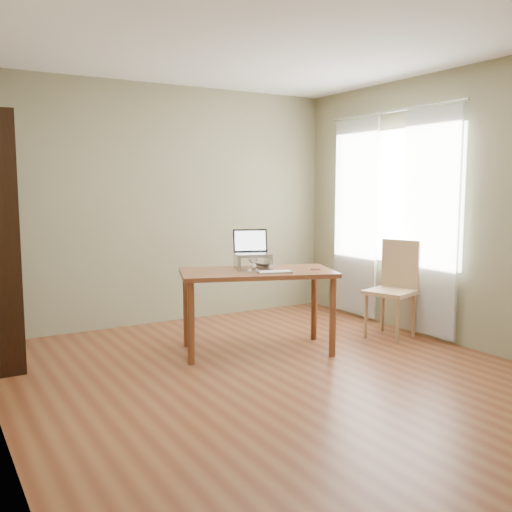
{
  "coord_description": "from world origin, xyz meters",
  "views": [
    {
      "loc": [
        -2.36,
        -3.66,
        1.5
      ],
      "look_at": [
        0.22,
        0.7,
        0.89
      ],
      "focal_mm": 40.0,
      "sensor_mm": 36.0,
      "label": 1
    }
  ],
  "objects": [
    {
      "name": "coaster",
      "position": [
        0.73,
        0.5,
        0.75
      ],
      "size": [
        0.09,
        0.09,
        0.01
      ],
      "primitive_type": "cylinder",
      "color": "#56301D",
      "rests_on": "desk"
    },
    {
      "name": "keyboard",
      "position": [
        0.29,
        0.5,
        0.76
      ],
      "size": [
        0.33,
        0.21,
        0.02
      ],
      "rotation": [
        0.0,
        0.0,
        -0.3
      ],
      "color": "silver",
      "rests_on": "desk"
    },
    {
      "name": "laptop_stand",
      "position": [
        0.24,
        0.8,
        0.83
      ],
      "size": [
        0.32,
        0.25,
        0.13
      ],
      "rotation": [
        0.0,
        0.0,
        -0.34
      ],
      "color": "silver",
      "rests_on": "desk"
    },
    {
      "name": "curtains",
      "position": [
        1.92,
        0.8,
        1.17
      ],
      "size": [
        0.03,
        1.9,
        2.25
      ],
      "color": "silver",
      "rests_on": "ground"
    },
    {
      "name": "cat",
      "position": [
        0.23,
        0.83,
        0.81
      ],
      "size": [
        0.22,
        0.47,
        0.13
      ],
      "rotation": [
        0.0,
        0.0,
        -0.45
      ],
      "color": "#463D37",
      "rests_on": "desk"
    },
    {
      "name": "room",
      "position": [
        0.03,
        0.01,
        1.3
      ],
      "size": [
        4.04,
        4.54,
        2.64
      ],
      "color": "brown",
      "rests_on": "ground"
    },
    {
      "name": "laptop",
      "position": [
        0.24,
        0.86,
        0.94
      ],
      "size": [
        0.38,
        0.36,
        0.23
      ],
      "rotation": [
        0.0,
        0.0,
        -0.34
      ],
      "color": "silver",
      "rests_on": "laptop_stand"
    },
    {
      "name": "desk",
      "position": [
        0.24,
        0.72,
        0.65
      ],
      "size": [
        1.52,
        1.1,
        0.75
      ],
      "rotation": [
        0.0,
        0.0,
        -0.34
      ],
      "color": "brown",
      "rests_on": "ground"
    },
    {
      "name": "chair",
      "position": [
        1.71,
        0.47,
        0.52
      ],
      "size": [
        0.54,
        0.54,
        0.97
      ],
      "rotation": [
        0.0,
        0.0,
        0.32
      ],
      "color": "tan",
      "rests_on": "ground"
    }
  ]
}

